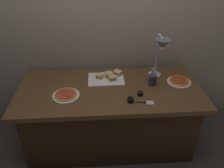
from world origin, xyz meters
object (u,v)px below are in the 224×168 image
at_px(sandwich_platter, 108,77).
at_px(sauce_cup_near, 140,93).
at_px(heat_lamp, 161,48).
at_px(utensil_holder, 152,79).
at_px(serving_spatula, 146,102).
at_px(pizza_plate_front, 179,81).
at_px(pizza_plate_center, 66,95).
at_px(sauce_cup_far, 131,100).

distance_m(sandwich_platter, sauce_cup_near, 0.44).
xyz_separation_m(heat_lamp, utensil_holder, (-0.07, -0.08, -0.32)).
xyz_separation_m(utensil_holder, serving_spatula, (-0.13, -0.31, -0.06)).
relative_size(heat_lamp, serving_spatula, 2.83).
height_order(heat_lamp, sandwich_platter, heat_lamp).
xyz_separation_m(heat_lamp, sauce_cup_near, (-0.23, -0.26, -0.36)).
xyz_separation_m(sauce_cup_near, utensil_holder, (0.16, 0.18, 0.04)).
bearing_deg(serving_spatula, pizza_plate_front, 37.78).
distance_m(heat_lamp, utensil_holder, 0.33).
bearing_deg(pizza_plate_center, sauce_cup_near, -2.02).
bearing_deg(pizza_plate_center, pizza_plate_front, 8.38).
bearing_deg(pizza_plate_front, sauce_cup_far, -151.84).
distance_m(sauce_cup_near, serving_spatula, 0.13).
bearing_deg(sauce_cup_near, pizza_plate_front, 23.73).
distance_m(sauce_cup_near, sauce_cup_far, 0.15).
relative_size(pizza_plate_front, pizza_plate_center, 0.96).
relative_size(sauce_cup_near, utensil_holder, 0.26).
height_order(heat_lamp, utensil_holder, heat_lamp).
bearing_deg(sauce_cup_far, heat_lamp, 47.14).
height_order(sandwich_platter, utensil_holder, utensil_holder).
bearing_deg(heat_lamp, serving_spatula, -116.83).
bearing_deg(pizza_plate_front, heat_lamp, 164.42).
distance_m(heat_lamp, pizza_plate_center, 1.05).
bearing_deg(serving_spatula, sauce_cup_near, 103.92).
height_order(sauce_cup_far, serving_spatula, sauce_cup_far).
distance_m(heat_lamp, sauce_cup_far, 0.61).
relative_size(utensil_holder, serving_spatula, 1.33).
bearing_deg(sauce_cup_near, sandwich_platter, 132.80).
bearing_deg(utensil_holder, pizza_plate_front, 3.36).
distance_m(pizza_plate_front, utensil_holder, 0.30).
relative_size(sandwich_platter, serving_spatula, 2.25).
height_order(pizza_plate_center, utensil_holder, utensil_holder).
height_order(pizza_plate_center, serving_spatula, pizza_plate_center).
xyz_separation_m(pizza_plate_front, sauce_cup_near, (-0.45, -0.20, 0.01)).
distance_m(pizza_plate_center, serving_spatula, 0.77).
relative_size(pizza_plate_front, sauce_cup_near, 4.27).
relative_size(heat_lamp, sandwich_platter, 1.26).
xyz_separation_m(pizza_plate_center, sauce_cup_near, (0.73, -0.03, 0.01)).
bearing_deg(utensil_holder, sandwich_platter, 162.77).
xyz_separation_m(sandwich_platter, sauce_cup_near, (0.30, -0.32, -0.00)).
relative_size(sauce_cup_far, serving_spatula, 0.36).
xyz_separation_m(heat_lamp, serving_spatula, (-0.20, -0.39, -0.37)).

